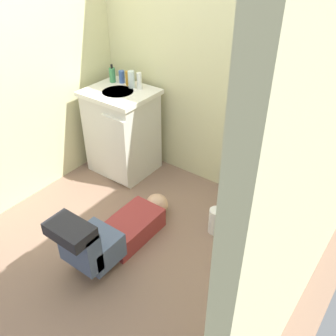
# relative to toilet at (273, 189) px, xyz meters

# --- Properties ---
(ground_plane) EXTENTS (2.78, 2.98, 0.04)m
(ground_plane) POSITION_rel_toilet_xyz_m (-0.74, -0.73, -0.39)
(ground_plane) COLOR #826453
(wall_back) EXTENTS (2.44, 0.08, 2.40)m
(wall_back) POSITION_rel_toilet_xyz_m (-0.74, 0.29, 0.83)
(wall_back) COLOR beige
(wall_back) RESTS_ON ground_plane
(wall_left) EXTENTS (0.08, 1.98, 2.40)m
(wall_left) POSITION_rel_toilet_xyz_m (-1.92, -0.73, 0.83)
(wall_left) COLOR beige
(wall_left) RESTS_ON ground_plane
(wall_right) EXTENTS (0.08, 1.98, 2.40)m
(wall_right) POSITION_rel_toilet_xyz_m (0.44, -0.73, 0.83)
(wall_right) COLOR beige
(wall_right) RESTS_ON ground_plane
(toilet) EXTENTS (0.36, 0.46, 0.75)m
(toilet) POSITION_rel_toilet_xyz_m (0.00, 0.00, 0.00)
(toilet) COLOR silver
(toilet) RESTS_ON ground_plane
(vanity_cabinet) EXTENTS (0.60, 0.53, 0.82)m
(vanity_cabinet) POSITION_rel_toilet_xyz_m (-1.49, -0.07, 0.05)
(vanity_cabinet) COLOR silver
(vanity_cabinet) RESTS_ON ground_plane
(faucet) EXTENTS (0.02, 0.02, 0.10)m
(faucet) POSITION_rel_toilet_xyz_m (-1.49, 0.08, 0.50)
(faucet) COLOR silver
(faucet) RESTS_ON vanity_cabinet
(person_plumber) EXTENTS (0.38, 1.06, 0.52)m
(person_plumber) POSITION_rel_toilet_xyz_m (-0.81, -0.94, -0.19)
(person_plumber) COLOR maroon
(person_plumber) RESTS_ON ground_plane
(tissue_box) EXTENTS (0.22, 0.11, 0.10)m
(tissue_box) POSITION_rel_toilet_xyz_m (-0.05, 0.09, 0.43)
(tissue_box) COLOR silver
(tissue_box) RESTS_ON toilet
(toiletry_bag) EXTENTS (0.12, 0.09, 0.11)m
(toiletry_bag) POSITION_rel_toilet_xyz_m (0.10, 0.09, 0.44)
(toiletry_bag) COLOR #33598C
(toiletry_bag) RESTS_ON toilet
(soap_dispenser) EXTENTS (0.06, 0.06, 0.17)m
(soap_dispenser) POSITION_rel_toilet_xyz_m (-1.68, 0.06, 0.52)
(soap_dispenser) COLOR #3F8D56
(soap_dispenser) RESTS_ON vanity_cabinet
(bottle_blue) EXTENTS (0.05, 0.05, 0.11)m
(bottle_blue) POSITION_rel_toilet_xyz_m (-1.60, 0.10, 0.51)
(bottle_blue) COLOR #3B5FB3
(bottle_blue) RESTS_ON vanity_cabinet
(bottle_amber) EXTENTS (0.05, 0.05, 0.13)m
(bottle_amber) POSITION_rel_toilet_xyz_m (-1.51, 0.09, 0.52)
(bottle_amber) COLOR orange
(bottle_amber) RESTS_ON vanity_cabinet
(bottle_clear) EXTENTS (0.06, 0.06, 0.15)m
(bottle_clear) POSITION_rel_toilet_xyz_m (-1.45, 0.06, 0.53)
(bottle_clear) COLOR silver
(bottle_clear) RESTS_ON vanity_cabinet
(bottle_white) EXTENTS (0.04, 0.04, 0.15)m
(bottle_white) POSITION_rel_toilet_xyz_m (-1.37, 0.08, 0.53)
(bottle_white) COLOR white
(bottle_white) RESTS_ON vanity_cabinet
(paper_towel_roll) EXTENTS (0.11, 0.11, 0.22)m
(paper_towel_roll) POSITION_rel_toilet_xyz_m (-0.30, -0.32, -0.26)
(paper_towel_roll) COLOR white
(paper_towel_roll) RESTS_ON ground_plane
(toilet_paper_roll) EXTENTS (0.11, 0.11, 0.10)m
(toilet_paper_roll) POSITION_rel_toilet_xyz_m (0.24, -0.85, -0.32)
(toilet_paper_roll) COLOR white
(toilet_paper_roll) RESTS_ON ground_plane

